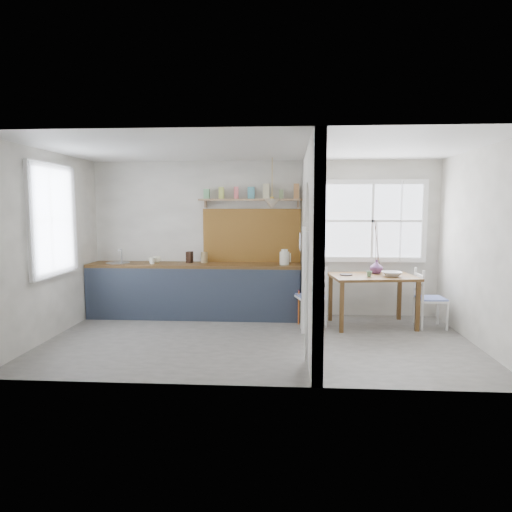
# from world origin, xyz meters

# --- Properties ---
(floor) EXTENTS (5.80, 3.20, 0.01)m
(floor) POSITION_xyz_m (0.00, 0.00, 0.00)
(floor) COLOR gray
(floor) RESTS_ON ground
(ceiling) EXTENTS (5.80, 3.20, 0.01)m
(ceiling) POSITION_xyz_m (0.00, 0.00, 2.60)
(ceiling) COLOR white
(ceiling) RESTS_ON walls
(walls) EXTENTS (5.81, 3.21, 2.60)m
(walls) POSITION_xyz_m (0.00, 0.00, 1.30)
(walls) COLOR white
(walls) RESTS_ON floor
(partition) EXTENTS (0.12, 3.20, 2.60)m
(partition) POSITION_xyz_m (0.70, 0.06, 1.45)
(partition) COLOR white
(partition) RESTS_ON floor
(kitchen_window) EXTENTS (0.10, 1.16, 1.50)m
(kitchen_window) POSITION_xyz_m (-2.87, 0.00, 1.65)
(kitchen_window) COLOR white
(kitchen_window) RESTS_ON walls
(nook_window) EXTENTS (1.76, 0.10, 1.30)m
(nook_window) POSITION_xyz_m (1.80, 1.56, 1.60)
(nook_window) COLOR white
(nook_window) RESTS_ON walls
(counter) EXTENTS (3.50, 0.60, 0.90)m
(counter) POSITION_xyz_m (-1.13, 1.33, 0.46)
(counter) COLOR brown
(counter) RESTS_ON floor
(sink) EXTENTS (0.40, 0.40, 0.02)m
(sink) POSITION_xyz_m (-2.43, 1.30, 0.89)
(sink) COLOR #B2B5BB
(sink) RESTS_ON counter
(backsplash) EXTENTS (1.65, 0.03, 0.90)m
(backsplash) POSITION_xyz_m (-0.20, 1.58, 1.35)
(backsplash) COLOR #9E6B2B
(backsplash) RESTS_ON walls
(shelf) EXTENTS (1.75, 0.20, 0.21)m
(shelf) POSITION_xyz_m (-0.20, 1.49, 2.00)
(shelf) COLOR tan
(shelf) RESTS_ON walls
(pendant_lamp) EXTENTS (0.26, 0.26, 0.16)m
(pendant_lamp) POSITION_xyz_m (0.15, 1.15, 1.88)
(pendant_lamp) COLOR beige
(pendant_lamp) RESTS_ON ceiling
(utensil_rail) EXTENTS (0.02, 0.50, 0.02)m
(utensil_rail) POSITION_xyz_m (0.61, 0.90, 1.45)
(utensil_rail) COLOR #B2B5BB
(utensil_rail) RESTS_ON partition
(dining_table) EXTENTS (1.36, 1.00, 0.79)m
(dining_table) POSITION_xyz_m (1.71, 0.92, 0.39)
(dining_table) COLOR brown
(dining_table) RESTS_ON floor
(chair_left) EXTENTS (0.52, 0.52, 0.93)m
(chair_left) POSITION_xyz_m (0.75, 0.91, 0.47)
(chair_left) COLOR white
(chair_left) RESTS_ON floor
(chair_right) EXTENTS (0.43, 0.43, 0.90)m
(chair_right) POSITION_xyz_m (2.58, 0.88, 0.45)
(chair_right) COLOR white
(chair_right) RESTS_ON floor
(kettle) EXTENTS (0.26, 0.24, 0.25)m
(kettle) POSITION_xyz_m (0.35, 1.24, 1.03)
(kettle) COLOR white
(kettle) RESTS_ON counter
(mug_a) EXTENTS (0.15, 0.15, 0.10)m
(mug_a) POSITION_xyz_m (-1.82, 1.21, 0.95)
(mug_a) COLOR white
(mug_a) RESTS_ON counter
(mug_b) EXTENTS (0.16, 0.16, 0.11)m
(mug_b) POSITION_xyz_m (-1.78, 1.35, 0.95)
(mug_b) COLOR white
(mug_b) RESTS_ON counter
(knife_block) EXTENTS (0.11, 0.13, 0.19)m
(knife_block) POSITION_xyz_m (-1.23, 1.39, 0.99)
(knife_block) COLOR black
(knife_block) RESTS_ON counter
(jar) EXTENTS (0.13, 0.13, 0.18)m
(jar) POSITION_xyz_m (-0.99, 1.42, 0.99)
(jar) COLOR olive
(jar) RESTS_ON counter
(towel_magenta) EXTENTS (0.02, 0.03, 0.51)m
(towel_magenta) POSITION_xyz_m (0.58, 0.98, 0.28)
(towel_magenta) COLOR #D82655
(towel_magenta) RESTS_ON counter
(towel_orange) EXTENTS (0.02, 0.03, 0.55)m
(towel_orange) POSITION_xyz_m (0.58, 0.93, 0.25)
(towel_orange) COLOR orange
(towel_orange) RESTS_ON counter
(bowl) EXTENTS (0.31, 0.31, 0.07)m
(bowl) POSITION_xyz_m (1.98, 0.84, 0.82)
(bowl) COLOR white
(bowl) RESTS_ON dining_table
(table_cup) EXTENTS (0.10, 0.10, 0.08)m
(table_cup) POSITION_xyz_m (1.63, 0.79, 0.83)
(table_cup) COLOR #72A678
(table_cup) RESTS_ON dining_table
(plate) EXTENTS (0.25, 0.25, 0.02)m
(plate) POSITION_xyz_m (1.30, 0.92, 0.79)
(plate) COLOR black
(plate) RESTS_ON dining_table
(vase) EXTENTS (0.27, 0.27, 0.21)m
(vase) POSITION_xyz_m (1.80, 1.15, 0.89)
(vase) COLOR #5F3465
(vase) RESTS_ON dining_table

